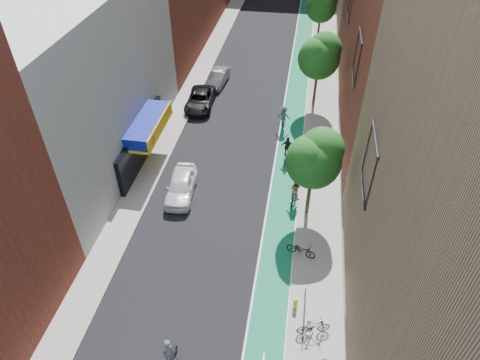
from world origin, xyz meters
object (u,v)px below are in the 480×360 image
at_px(parked_car_silver, 218,78).
at_px(fire_hydrant, 295,304).
at_px(parked_car_black, 200,100).
at_px(cyclist_lead, 169,358).
at_px(parked_car_white, 181,186).
at_px(cyclist_lane_mid, 287,152).
at_px(cyclist_lane_near, 295,193).
at_px(cyclist_lane_far, 283,119).

xyz_separation_m(parked_car_silver, fire_hydrant, (9.03, -24.19, -0.15)).
relative_size(parked_car_black, cyclist_lead, 2.34).
height_order(parked_car_white, cyclist_lane_mid, cyclist_lane_mid).
distance_m(parked_car_silver, cyclist_lead, 28.40).
bearing_deg(fire_hydrant, cyclist_lane_near, 94.13).
height_order(parked_car_black, fire_hydrant, parked_car_black).
distance_m(cyclist_lead, fire_hydrant, 6.90).
bearing_deg(fire_hydrant, cyclist_lead, -144.50).
distance_m(parked_car_black, parked_car_silver, 4.56).
distance_m(cyclist_lane_near, cyclist_lane_mid, 4.68).
bearing_deg(cyclist_lane_far, parked_car_silver, -41.95).
distance_m(parked_car_black, cyclist_lane_far, 8.05).
xyz_separation_m(cyclist_lead, fire_hydrant, (5.61, 4.00, -0.19)).
distance_m(parked_car_black, cyclist_lane_near, 14.60).
bearing_deg(cyclist_lane_near, cyclist_lane_far, -67.71).
height_order(cyclist_lane_near, cyclist_lane_mid, cyclist_lane_mid).
relative_size(parked_car_white, cyclist_lane_far, 2.06).
relative_size(parked_car_white, cyclist_lead, 2.10).
bearing_deg(cyclist_lane_far, cyclist_lead, 83.95).
distance_m(cyclist_lead, cyclist_lane_mid, 17.42).
bearing_deg(cyclist_lane_near, cyclist_lane_mid, -66.98).
relative_size(parked_car_white, parked_car_black, 0.90).
distance_m(parked_car_black, fire_hydrant, 21.97).
xyz_separation_m(cyclist_lane_far, fire_hydrant, (2.10, -17.19, -0.50)).
relative_size(cyclist_lead, cyclist_lane_mid, 1.02).
relative_size(cyclist_lead, fire_hydrant, 3.06).
distance_m(cyclist_lane_mid, fire_hydrant, 13.00).
bearing_deg(parked_car_white, cyclist_lane_far, 50.90).
relative_size(cyclist_lane_mid, cyclist_lane_far, 0.97).
relative_size(parked_car_silver, cyclist_lane_far, 1.90).
xyz_separation_m(parked_car_silver, cyclist_lead, (3.41, -28.20, 0.04)).
xyz_separation_m(parked_car_black, cyclist_lead, (4.14, -23.70, 0.02)).
relative_size(parked_car_white, cyclist_lane_near, 2.16).
xyz_separation_m(cyclist_lane_mid, fire_hydrant, (1.44, -12.91, -0.30)).
xyz_separation_m(parked_car_white, parked_car_black, (-1.45, 11.76, -0.07)).
height_order(cyclist_lead, cyclist_lane_far, cyclist_lane_far).
relative_size(parked_car_black, parked_car_silver, 1.21).
xyz_separation_m(parked_car_black, cyclist_lane_mid, (8.31, -6.78, 0.14)).
bearing_deg(parked_car_silver, parked_car_black, -93.88).
relative_size(cyclist_lane_far, fire_hydrant, 3.11).
bearing_deg(cyclist_lane_mid, cyclist_lane_far, -73.17).
distance_m(parked_car_white, parked_car_black, 11.85).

